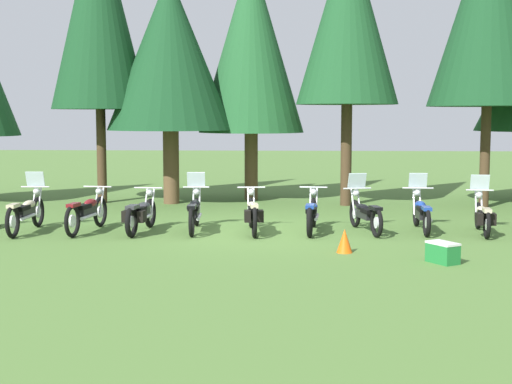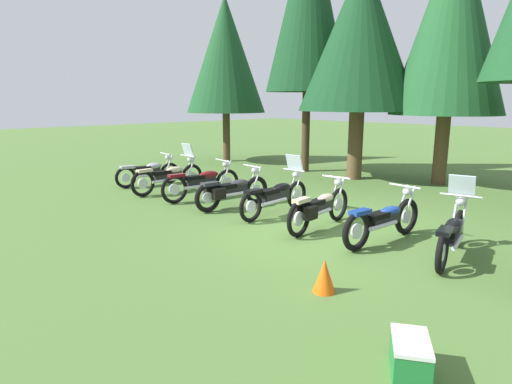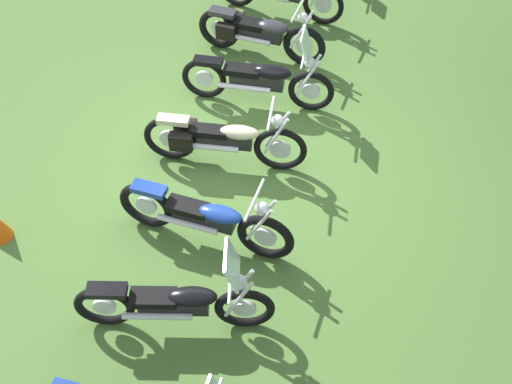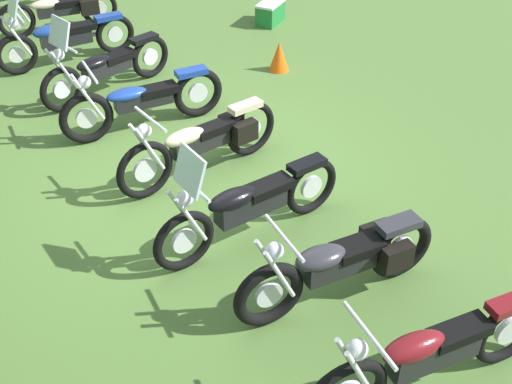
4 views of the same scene
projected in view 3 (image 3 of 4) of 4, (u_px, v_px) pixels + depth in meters
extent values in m
plane|color=#4C7033|center=(229.00, 166.00, 9.19)|extent=(80.00, 80.00, 0.00)
torus|color=black|center=(323.00, 5.00, 11.33)|extent=(0.18, 0.76, 0.75)
cylinder|color=silver|center=(323.00, 5.00, 11.33)|extent=(0.08, 0.30, 0.29)
torus|color=black|center=(304.00, 46.00, 10.53)|extent=(0.18, 0.73, 0.72)
cylinder|color=silver|center=(304.00, 46.00, 10.53)|extent=(0.07, 0.27, 0.27)
torus|color=black|center=(219.00, 29.00, 10.86)|extent=(0.18, 0.73, 0.72)
cylinder|color=silver|center=(219.00, 29.00, 10.86)|extent=(0.07, 0.27, 0.27)
cube|color=black|center=(261.00, 32.00, 10.62)|extent=(0.29, 0.76, 0.23)
ellipsoid|color=#2D2D33|center=(273.00, 27.00, 10.47)|extent=(0.33, 0.55, 0.18)
cube|color=black|center=(249.00, 24.00, 10.58)|extent=(0.31, 0.51, 0.10)
cube|color=#2D2D33|center=(223.00, 12.00, 10.60)|extent=(0.25, 0.46, 0.08)
cylinder|color=silver|center=(303.00, 27.00, 10.38)|extent=(0.07, 0.34, 0.65)
cylinder|color=silver|center=(300.00, 33.00, 10.27)|extent=(0.07, 0.34, 0.65)
cylinder|color=silver|center=(298.00, 10.00, 10.09)|extent=(0.70, 0.10, 0.04)
sphere|color=silver|center=(303.00, 18.00, 10.16)|extent=(0.18, 0.18, 0.17)
cylinder|color=silver|center=(249.00, 39.00, 10.63)|extent=(0.14, 0.74, 0.08)
cube|color=black|center=(234.00, 20.00, 10.86)|extent=(0.17, 0.33, 0.26)
cube|color=black|center=(226.00, 32.00, 10.63)|extent=(0.17, 0.33, 0.26)
torus|color=black|center=(311.00, 91.00, 9.77)|extent=(0.14, 0.71, 0.70)
cylinder|color=silver|center=(311.00, 91.00, 9.77)|extent=(0.07, 0.28, 0.27)
torus|color=black|center=(204.00, 79.00, 9.97)|extent=(0.14, 0.71, 0.70)
cylinder|color=silver|center=(204.00, 79.00, 9.97)|extent=(0.07, 0.28, 0.27)
cube|color=black|center=(257.00, 79.00, 9.78)|extent=(0.26, 0.83, 0.26)
ellipsoid|color=black|center=(272.00, 72.00, 9.64)|extent=(0.29, 0.60, 0.20)
cube|color=black|center=(242.00, 70.00, 9.71)|extent=(0.28, 0.56, 0.10)
cube|color=black|center=(208.00, 62.00, 9.71)|extent=(0.22, 0.45, 0.08)
cylinder|color=silver|center=(309.00, 72.00, 9.60)|extent=(0.07, 0.34, 0.65)
cylinder|color=silver|center=(308.00, 78.00, 9.50)|extent=(0.07, 0.34, 0.65)
cylinder|color=silver|center=(304.00, 55.00, 9.31)|extent=(0.64, 0.08, 0.04)
sphere|color=silver|center=(310.00, 63.00, 9.39)|extent=(0.18, 0.18, 0.17)
cylinder|color=silver|center=(244.00, 88.00, 9.79)|extent=(0.13, 0.82, 0.08)
cube|color=silver|center=(306.00, 45.00, 9.18)|extent=(0.45, 0.18, 0.39)
torus|color=black|center=(280.00, 149.00, 8.89)|extent=(0.17, 0.75, 0.74)
cylinder|color=silver|center=(280.00, 149.00, 8.89)|extent=(0.08, 0.30, 0.29)
torus|color=black|center=(170.00, 139.00, 9.03)|extent=(0.17, 0.75, 0.74)
cylinder|color=silver|center=(170.00, 139.00, 9.03)|extent=(0.08, 0.30, 0.29)
cube|color=black|center=(224.00, 138.00, 8.89)|extent=(0.27, 0.78, 0.23)
ellipsoid|color=beige|center=(240.00, 132.00, 8.76)|extent=(0.29, 0.57, 0.18)
cube|color=black|center=(209.00, 131.00, 8.82)|extent=(0.27, 0.53, 0.10)
cube|color=beige|center=(173.00, 120.00, 8.77)|extent=(0.22, 0.46, 0.08)
cylinder|color=silver|center=(277.00, 129.00, 8.72)|extent=(0.08, 0.34, 0.65)
cylinder|color=silver|center=(276.00, 136.00, 8.63)|extent=(0.08, 0.34, 0.65)
cylinder|color=silver|center=(271.00, 113.00, 8.43)|extent=(0.68, 0.11, 0.04)
sphere|color=silver|center=(278.00, 121.00, 8.51)|extent=(0.19, 0.19, 0.17)
cylinder|color=silver|center=(211.00, 147.00, 8.89)|extent=(0.16, 0.77, 0.08)
cube|color=black|center=(186.00, 128.00, 9.04)|extent=(0.17, 0.33, 0.26)
cube|color=black|center=(181.00, 142.00, 8.84)|extent=(0.17, 0.33, 0.26)
torus|color=black|center=(265.00, 237.00, 7.86)|extent=(0.17, 0.74, 0.73)
cylinder|color=silver|center=(265.00, 237.00, 7.86)|extent=(0.07, 0.28, 0.28)
torus|color=black|center=(146.00, 206.00, 8.21)|extent=(0.17, 0.74, 0.73)
cylinder|color=silver|center=(146.00, 206.00, 8.21)|extent=(0.07, 0.28, 0.28)
cube|color=black|center=(204.00, 216.00, 7.97)|extent=(0.27, 0.80, 0.20)
ellipsoid|color=navy|center=(220.00, 214.00, 7.83)|extent=(0.30, 0.58, 0.16)
cube|color=black|center=(187.00, 207.00, 7.95)|extent=(0.28, 0.54, 0.10)
cube|color=navy|center=(149.00, 189.00, 7.94)|extent=(0.22, 0.45, 0.08)
cylinder|color=silver|center=(263.00, 216.00, 7.71)|extent=(0.07, 0.34, 0.65)
cylinder|color=silver|center=(259.00, 225.00, 7.61)|extent=(0.07, 0.34, 0.65)
cylinder|color=silver|center=(254.00, 200.00, 7.42)|extent=(0.68, 0.09, 0.04)
sphere|color=silver|center=(262.00, 209.00, 7.49)|extent=(0.18, 0.18, 0.17)
cylinder|color=silver|center=(187.00, 224.00, 7.98)|extent=(0.14, 0.79, 0.08)
torus|color=black|center=(245.00, 308.00, 7.22)|extent=(0.25, 0.69, 0.68)
cylinder|color=silver|center=(245.00, 308.00, 7.22)|extent=(0.11, 0.27, 0.26)
torus|color=black|center=(104.00, 306.00, 7.23)|extent=(0.25, 0.69, 0.68)
cylinder|color=silver|center=(104.00, 306.00, 7.23)|extent=(0.11, 0.27, 0.26)
cube|color=black|center=(174.00, 303.00, 7.16)|extent=(0.38, 0.80, 0.21)
ellipsoid|color=black|center=(192.00, 297.00, 7.06)|extent=(0.38, 0.60, 0.16)
cube|color=black|center=(153.00, 298.00, 7.09)|extent=(0.35, 0.56, 0.10)
cube|color=black|center=(107.00, 290.00, 7.00)|extent=(0.29, 0.47, 0.08)
cylinder|color=silver|center=(239.00, 288.00, 7.05)|extent=(0.12, 0.34, 0.65)
cylinder|color=silver|center=(239.00, 300.00, 6.94)|extent=(0.12, 0.34, 0.65)
cylinder|color=silver|center=(230.00, 275.00, 6.75)|extent=(0.69, 0.19, 0.04)
sphere|color=silver|center=(239.00, 282.00, 6.84)|extent=(0.20, 0.20, 0.17)
cylinder|color=silver|center=(157.00, 316.00, 7.13)|extent=(0.26, 0.77, 0.08)
cube|color=silver|center=(232.00, 265.00, 6.61)|extent=(0.46, 0.25, 0.39)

